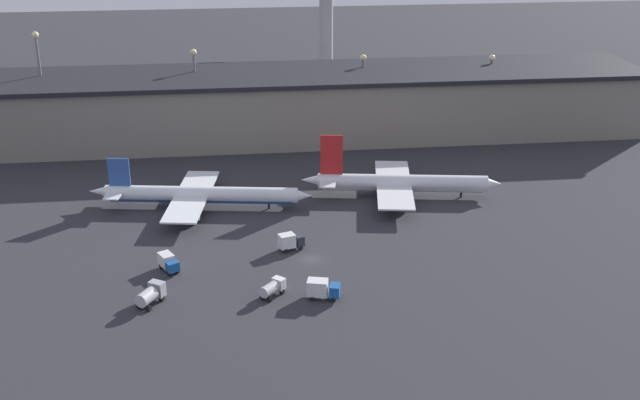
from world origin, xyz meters
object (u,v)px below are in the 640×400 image
(service_vehicle_2, at_px, (290,241))
(service_vehicle_4, at_px, (272,288))
(service_vehicle_3, at_px, (322,289))
(service_vehicle_0, at_px, (150,295))
(control_tower, at_px, (326,17))
(airplane_1, at_px, (400,183))
(service_vehicle_1, at_px, (168,262))
(airplane_0, at_px, (199,195))

(service_vehicle_2, relative_size, service_vehicle_4, 1.03)
(service_vehicle_2, xyz_separation_m, service_vehicle_3, (3.78, -19.48, 0.04))
(service_vehicle_0, relative_size, control_tower, 0.15)
(service_vehicle_3, bearing_deg, service_vehicle_4, -177.59)
(airplane_1, bearing_deg, service_vehicle_1, -139.15)
(service_vehicle_2, distance_m, service_vehicle_3, 19.84)
(service_vehicle_2, distance_m, service_vehicle_4, 18.28)
(airplane_0, height_order, airplane_1, airplane_1)
(service_vehicle_2, height_order, service_vehicle_3, service_vehicle_3)
(airplane_1, bearing_deg, service_vehicle_2, -128.11)
(airplane_0, distance_m, service_vehicle_3, 47.71)
(service_vehicle_2, relative_size, control_tower, 0.13)
(control_tower, bearing_deg, service_vehicle_1, -109.61)
(service_vehicle_4, distance_m, control_tower, 141.16)
(service_vehicle_2, bearing_deg, service_vehicle_1, 176.76)
(service_vehicle_1, height_order, service_vehicle_4, service_vehicle_1)
(control_tower, bearing_deg, service_vehicle_3, -97.43)
(service_vehicle_2, bearing_deg, service_vehicle_4, -122.19)
(service_vehicle_3, xyz_separation_m, control_tower, (18.08, 138.62, 22.12))
(service_vehicle_2, height_order, control_tower, control_tower)
(airplane_0, xyz_separation_m, service_vehicle_0, (-7.18, -41.13, -1.13))
(service_vehicle_1, height_order, control_tower, control_tower)
(control_tower, bearing_deg, service_vehicle_0, -108.83)
(airplane_1, height_order, service_vehicle_4, airplane_1)
(airplane_1, xyz_separation_m, service_vehicle_1, (-49.09, -30.31, -1.48))
(service_vehicle_0, xyz_separation_m, service_vehicle_3, (28.69, -1.45, 0.05))
(airplane_1, distance_m, control_tower, 97.13)
(airplane_0, height_order, service_vehicle_1, airplane_0)
(service_vehicle_2, xyz_separation_m, control_tower, (21.86, 119.14, 22.16))
(airplane_1, distance_m, service_vehicle_4, 52.25)
(service_vehicle_0, xyz_separation_m, service_vehicle_2, (24.90, 18.03, 0.01))
(service_vehicle_3, bearing_deg, service_vehicle_2, 115.44)
(airplane_0, height_order, control_tower, control_tower)
(airplane_1, height_order, service_vehicle_2, airplane_1)
(airplane_1, height_order, control_tower, control_tower)
(service_vehicle_3, bearing_deg, airplane_0, 131.25)
(service_vehicle_0, bearing_deg, airplane_0, 21.80)
(service_vehicle_3, height_order, service_vehicle_4, service_vehicle_3)
(airplane_1, height_order, service_vehicle_3, airplane_1)
(airplane_1, relative_size, service_vehicle_0, 7.42)
(service_vehicle_0, distance_m, service_vehicle_4, 20.39)
(service_vehicle_1, xyz_separation_m, service_vehicle_4, (18.17, -11.78, -0.10))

